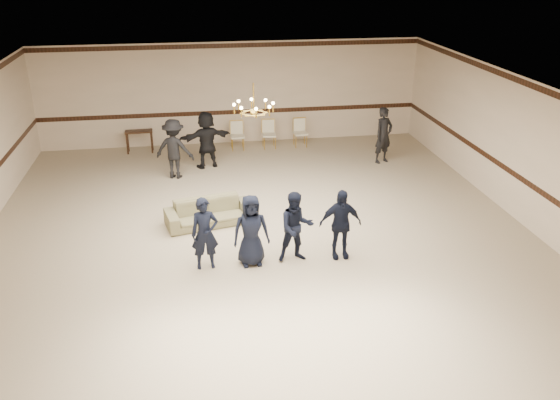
{
  "coord_description": "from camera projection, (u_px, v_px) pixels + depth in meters",
  "views": [
    {
      "loc": [
        -1.39,
        -11.13,
        5.81
      ],
      "look_at": [
        0.33,
        -0.5,
        1.13
      ],
      "focal_mm": 37.24,
      "sensor_mm": 36.0,
      "label": 1
    }
  ],
  "objects": [
    {
      "name": "boy_d",
      "position": [
        340.0,
        224.0,
        11.62
      ],
      "size": [
        0.87,
        0.37,
        1.47
      ],
      "primitive_type": "imported",
      "rotation": [
        0.0,
        0.0,
        -0.01
      ],
      "color": "black",
      "rests_on": "floor"
    },
    {
      "name": "banquet_chair_right",
      "position": [
        300.0,
        133.0,
        18.36
      ],
      "size": [
        0.45,
        0.45,
        0.87
      ],
      "primitive_type": null,
      "rotation": [
        0.0,
        0.0,
        0.08
      ],
      "color": "#EDE6C7",
      "rests_on": "floor"
    },
    {
      "name": "room",
      "position": [
        260.0,
        171.0,
        11.96
      ],
      "size": [
        12.01,
        14.01,
        3.21
      ],
      "color": "#B6A98C",
      "rests_on": "ground"
    },
    {
      "name": "banquet_chair_mid",
      "position": [
        269.0,
        134.0,
        18.22
      ],
      "size": [
        0.46,
        0.46,
        0.87
      ],
      "primitive_type": null,
      "rotation": [
        0.0,
        0.0,
        -0.1
      ],
      "color": "#EDE6C7",
      "rests_on": "floor"
    },
    {
      "name": "crown_molding",
      "position": [
        230.0,
        46.0,
        17.69
      ],
      "size": [
        12.0,
        0.02,
        0.14
      ],
      "primitive_type": "cube",
      "color": "#33190F",
      "rests_on": "wall_back"
    },
    {
      "name": "adult_mid",
      "position": [
        206.0,
        140.0,
        16.46
      ],
      "size": [
        1.6,
        0.88,
        1.64
      ],
      "primitive_type": "imported",
      "rotation": [
        0.0,
        0.0,
        3.42
      ],
      "color": "black",
      "rests_on": "floor"
    },
    {
      "name": "adult_right",
      "position": [
        384.0,
        135.0,
        16.84
      ],
      "size": [
        0.71,
        0.61,
        1.64
      ],
      "primitive_type": "imported",
      "rotation": [
        0.0,
        0.0,
        0.43
      ],
      "color": "black",
      "rests_on": "floor"
    },
    {
      "name": "chandelier",
      "position": [
        254.0,
        98.0,
        12.35
      ],
      "size": [
        0.94,
        0.94,
        0.89
      ],
      "primitive_type": null,
      "color": "gold",
      "rests_on": "ceiling"
    },
    {
      "name": "banquet_chair_left",
      "position": [
        237.0,
        136.0,
        18.07
      ],
      "size": [
        0.43,
        0.43,
        0.87
      ],
      "primitive_type": null,
      "rotation": [
        0.0,
        0.0,
        0.03
      ],
      "color": "#EDE6C7",
      "rests_on": "floor"
    },
    {
      "name": "adult_left",
      "position": [
        174.0,
        149.0,
        15.69
      ],
      "size": [
        1.21,
        0.94,
        1.64
      ],
      "primitive_type": "imported",
      "rotation": [
        0.0,
        0.0,
        2.79
      ],
      "color": "black",
      "rests_on": "floor"
    },
    {
      "name": "settee",
      "position": [
        210.0,
        212.0,
        13.21
      ],
      "size": [
        2.09,
        1.17,
        0.58
      ],
      "primitive_type": "imported",
      "rotation": [
        0.0,
        0.0,
        0.21
      ],
      "color": "#736E4D",
      "rests_on": "floor"
    },
    {
      "name": "boy_a",
      "position": [
        205.0,
        234.0,
        11.23
      ],
      "size": [
        0.56,
        0.39,
        1.47
      ],
      "primitive_type": "imported",
      "rotation": [
        0.0,
        0.0,
        0.07
      ],
      "color": "black",
      "rests_on": "floor"
    },
    {
      "name": "chair_rail",
      "position": [
        233.0,
        112.0,
        18.52
      ],
      "size": [
        12.0,
        0.02,
        0.14
      ],
      "primitive_type": "cube",
      "color": "#33190F",
      "rests_on": "wall_back"
    },
    {
      "name": "boy_b",
      "position": [
        251.0,
        230.0,
        11.36
      ],
      "size": [
        0.75,
        0.51,
        1.47
      ],
      "primitive_type": "imported",
      "rotation": [
        0.0,
        0.0,
        0.07
      ],
      "color": "black",
      "rests_on": "floor"
    },
    {
      "name": "console_table",
      "position": [
        140.0,
        141.0,
        17.85
      ],
      "size": [
        0.84,
        0.38,
        0.69
      ],
      "primitive_type": "cube",
      "rotation": [
        0.0,
        0.0,
        0.04
      ],
      "color": "#321C10",
      "rests_on": "floor"
    },
    {
      "name": "boy_c",
      "position": [
        296.0,
        227.0,
        11.49
      ],
      "size": [
        0.74,
        0.59,
        1.47
      ],
      "primitive_type": "imported",
      "rotation": [
        0.0,
        0.0,
        0.05
      ],
      "color": "black",
      "rests_on": "floor"
    }
  ]
}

